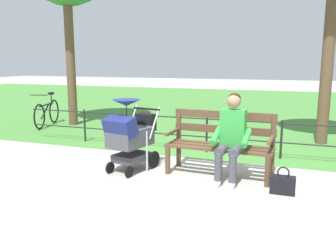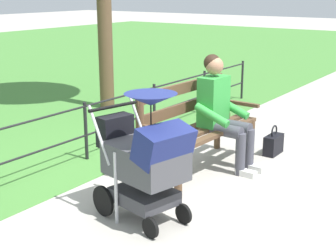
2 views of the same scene
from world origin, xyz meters
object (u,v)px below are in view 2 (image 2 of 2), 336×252
stroller (146,156)px  handbag (273,144)px  person_on_bench (222,109)px  park_bench (195,123)px

stroller → handbag: stroller is taller
person_on_bench → handbag: person_on_bench is taller
park_bench → handbag: 1.16m
handbag → stroller: bearing=-4.9°
person_on_bench → stroller: size_ratio=1.11×
person_on_bench → stroller: 1.57m
person_on_bench → stroller: (1.56, 0.13, -0.08)m
person_on_bench → stroller: person_on_bench is taller
park_bench → stroller: size_ratio=1.41×
park_bench → handbag: park_bench is taller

